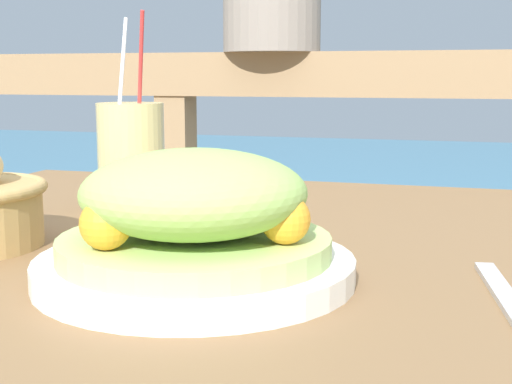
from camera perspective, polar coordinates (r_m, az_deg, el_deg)
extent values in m
cube|color=olive|center=(0.69, 2.89, -6.71)|extent=(1.14, 0.95, 0.04)
cube|color=#937551|center=(1.45, 10.55, 9.24)|extent=(2.80, 0.08, 0.09)
cube|color=#937551|center=(1.64, -6.17, -8.16)|extent=(0.07, 0.07, 0.90)
cube|color=teal|center=(4.01, 14.03, -1.47)|extent=(12.00, 4.00, 0.41)
cylinder|color=white|center=(0.60, -4.89, -6.11)|extent=(0.27, 0.27, 0.02)
cylinder|color=#B7D17A|center=(0.60, -4.91, -4.35)|extent=(0.23, 0.23, 0.02)
ellipsoid|color=#9EC660|center=(0.59, -4.97, -0.06)|extent=(0.19, 0.19, 0.07)
sphere|color=#F9A328|center=(0.56, 2.36, -2.18)|extent=(0.04, 0.04, 0.04)
sphere|color=#F9A328|center=(0.66, -7.52, -0.43)|extent=(0.04, 0.04, 0.04)
sphere|color=#F9A328|center=(0.55, -11.94, -2.53)|extent=(0.04, 0.04, 0.04)
cylinder|color=#DBCC7F|center=(0.91, -9.95, 2.80)|extent=(0.08, 0.08, 0.13)
cylinder|color=white|center=(0.91, -10.84, 7.17)|extent=(0.02, 0.08, 0.21)
cylinder|color=red|center=(0.91, -9.30, 7.35)|extent=(0.04, 0.05, 0.21)
cylinder|color=gray|center=(1.50, 1.28, 13.26)|extent=(0.20, 0.20, 0.11)
cube|color=silver|center=(0.58, 19.29, -7.86)|extent=(0.04, 0.18, 0.00)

